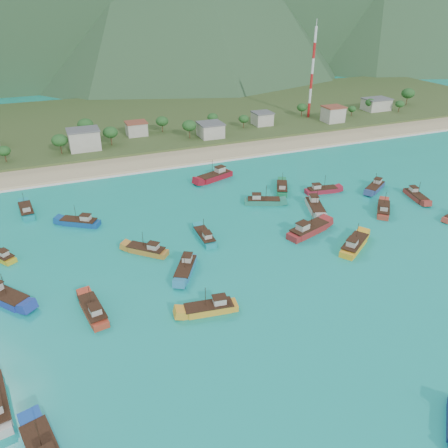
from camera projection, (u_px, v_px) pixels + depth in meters
name	position (u px, v px, depth m)	size (l,w,h in m)	color
ground	(286.00, 264.00, 99.22)	(600.00, 600.00, 0.00)	#0D9698
beach	(182.00, 157.00, 163.96)	(400.00, 18.00, 1.20)	beige
land	(145.00, 119.00, 213.94)	(400.00, 110.00, 2.40)	#385123
surf_line	(190.00, 165.00, 156.17)	(400.00, 2.50, 0.08)	white
village	(184.00, 128.00, 182.86)	(222.31, 25.43, 7.33)	beige
vegetation	(172.00, 127.00, 182.58)	(271.31, 25.85, 9.06)	#235623
radio_tower	(312.00, 74.00, 201.75)	(1.20, 1.20, 40.21)	red
boat_0	(308.00, 230.00, 111.34)	(13.12, 7.47, 7.44)	maroon
boat_2	(147.00, 250.00, 103.05)	(9.47, 9.07, 5.99)	#C17E2D
boat_3	(354.00, 245.00, 104.92)	(11.51, 9.41, 6.86)	gold
boat_5	(315.00, 207.00, 123.60)	(7.04, 12.07, 6.85)	#BCB5AA
boat_6	(93.00, 311.00, 83.33)	(4.79, 10.90, 6.22)	#B33B23
boat_8	(210.00, 309.00, 83.96)	(10.79, 4.45, 6.19)	gold
boat_11	(215.00, 177.00, 144.03)	(13.20, 7.85, 7.49)	maroon
boat_12	(205.00, 237.00, 108.75)	(3.08, 9.94, 5.85)	teal
boat_13	(263.00, 201.00, 127.28)	(10.85, 7.00, 6.20)	#237B63
boat_14	(80.00, 222.00, 115.63)	(10.53, 8.33, 6.22)	#11478D
boat_15	(383.00, 210.00, 122.32)	(9.20, 9.92, 6.18)	#A13A29
boat_16	(186.00, 269.00, 96.15)	(7.93, 10.58, 6.17)	teal
boat_17	(416.00, 196.00, 130.79)	(5.23, 10.39, 5.89)	maroon
boat_19	(4.00, 297.00, 86.92)	(10.37, 11.54, 7.10)	#213BA1
boat_20	(1.00, 256.00, 101.10)	(7.14, 8.92, 5.29)	gold
boat_22	(375.00, 187.00, 136.51)	(10.46, 8.16, 6.16)	navy
boat_25	(27.00, 211.00, 121.71)	(4.32, 10.98, 6.32)	teal
boat_28	(322.00, 190.00, 134.53)	(10.44, 4.42, 5.97)	maroon
boat_30	(282.00, 189.00, 135.75)	(7.62, 10.60, 6.14)	#137645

